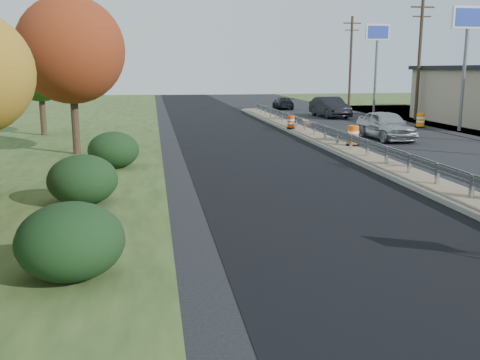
{
  "coord_description": "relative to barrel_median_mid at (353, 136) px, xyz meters",
  "views": [
    {
      "loc": [
        -9.34,
        -16.27,
        4.02
      ],
      "look_at": [
        -7.1,
        -2.45,
        1.1
      ],
      "focal_mm": 40.0,
      "sensor_mm": 36.0,
      "label": 1
    }
  ],
  "objects": [
    {
      "name": "ground",
      "position": [
        -0.55,
        -9.19,
        -0.71
      ],
      "size": [
        140.0,
        140.0,
        0.0
      ],
      "primitive_type": "plane",
      "color": "black",
      "rests_on": "ground"
    },
    {
      "name": "milled_overlay",
      "position": [
        -4.95,
        0.81,
        -0.7
      ],
      "size": [
        7.2,
        120.0,
        0.01
      ],
      "primitive_type": "cube",
      "color": "black",
      "rests_on": "ground"
    },
    {
      "name": "median",
      "position": [
        -0.55,
        -1.19,
        -0.6
      ],
      "size": [
        1.6,
        55.0,
        0.23
      ],
      "color": "gray",
      "rests_on": "ground"
    },
    {
      "name": "guardrail",
      "position": [
        -0.55,
        -0.19,
        0.02
      ],
      "size": [
        0.1,
        46.15,
        0.72
      ],
      "color": "silver",
      "rests_on": "median"
    },
    {
      "name": "pylon_sign_mid",
      "position": [
        9.95,
        6.81,
        5.77
      ],
      "size": [
        2.2,
        0.3,
        7.9
      ],
      "color": "slate",
      "rests_on": "ground"
    },
    {
      "name": "pylon_sign_north",
      "position": [
        9.95,
        20.81,
        5.77
      ],
      "size": [
        2.2,
        0.3,
        7.9
      ],
      "color": "slate",
      "rests_on": "ground"
    },
    {
      "name": "utility_pole_nmid",
      "position": [
        10.95,
        14.81,
        4.23
      ],
      "size": [
        1.9,
        0.26,
        9.4
      ],
      "color": "#473523",
      "rests_on": "ground"
    },
    {
      "name": "utility_pole_north",
      "position": [
        10.95,
        29.81,
        4.23
      ],
      "size": [
        1.9,
        0.26,
        9.4
      ],
      "color": "#473523",
      "rests_on": "ground"
    },
    {
      "name": "hedge_south",
      "position": [
        -11.55,
        -15.19,
        0.05
      ],
      "size": [
        2.09,
        2.09,
        1.52
      ],
      "primitive_type": "ellipsoid",
      "color": "black",
      "rests_on": "ground"
    },
    {
      "name": "hedge_mid",
      "position": [
        -12.05,
        -9.19,
        0.05
      ],
      "size": [
        2.09,
        2.09,
        1.52
      ],
      "primitive_type": "ellipsoid",
      "color": "black",
      "rests_on": "ground"
    },
    {
      "name": "hedge_north",
      "position": [
        -11.55,
        -3.19,
        0.05
      ],
      "size": [
        2.09,
        2.09,
        1.52
      ],
      "primitive_type": "ellipsoid",
      "color": "black",
      "rests_on": "ground"
    },
    {
      "name": "tree_near_red",
      "position": [
        -13.55,
        0.81,
        4.15
      ],
      "size": [
        4.95,
        4.95,
        7.35
      ],
      "color": "#473523",
      "rests_on": "ground"
    },
    {
      "name": "tree_near_back",
      "position": [
        -16.55,
        8.81,
        3.5
      ],
      "size": [
        4.29,
        4.29,
        6.37
      ],
      "color": "#473523",
      "rests_on": "ground"
    },
    {
      "name": "barrel_median_mid",
      "position": [
        0.0,
        0.0,
        0.0
      ],
      "size": [
        0.68,
        0.68,
        1.0
      ],
      "color": "black",
      "rests_on": "median"
    },
    {
      "name": "barrel_median_far",
      "position": [
        -1.1,
        8.14,
        -0.09
      ],
      "size": [
        0.56,
        0.56,
        0.82
      ],
      "color": "black",
      "rests_on": "median"
    },
    {
      "name": "barrel_shoulder_mid",
      "position": [
        8.52,
        9.34,
        -0.23
      ],
      "size": [
        0.68,
        0.68,
        1.0
      ],
      "color": "black",
      "rests_on": "ground"
    },
    {
      "name": "car_silver",
      "position": [
        3.4,
        3.7,
        0.12
      ],
      "size": [
        2.14,
        4.93,
        1.66
      ],
      "primitive_type": "imported",
      "rotation": [
        0.0,
        0.0,
        0.04
      ],
      "color": "#AAABAF",
      "rests_on": "ground"
    },
    {
      "name": "car_dark_mid",
      "position": [
        4.91,
        18.22,
        0.15
      ],
      "size": [
        2.24,
        5.35,
        1.72
      ],
      "primitive_type": "imported",
      "rotation": [
        0.0,
        0.0,
        0.08
      ],
      "color": "black",
      "rests_on": "ground"
    },
    {
      "name": "car_dark_far",
      "position": [
        3.27,
        28.12,
        -0.1
      ],
      "size": [
        1.96,
        4.29,
        1.22
      ],
      "primitive_type": "imported",
      "rotation": [
        0.0,
        0.0,
        3.08
      ],
      "color": "black",
      "rests_on": "ground"
    }
  ]
}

